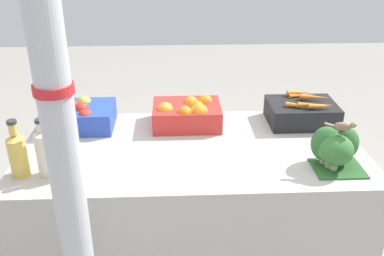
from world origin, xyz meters
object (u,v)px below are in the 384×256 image
Objects in this scene: juice_bottle_golden at (18,153)px; juice_bottle_amber at (72,150)px; juice_bottle_cloudy at (44,152)px; sparrow_bird at (344,126)px; apple_crate at (79,115)px; broccoli_pile at (334,147)px; support_pole at (55,97)px; orange_crate at (188,113)px; carrot_crate at (302,112)px.

juice_bottle_amber reaches higher than juice_bottle_golden.
sparrow_bird is (1.27, -0.02, 0.10)m from juice_bottle_cloudy.
apple_crate is 1.30m from broccoli_pile.
juice_bottle_cloudy reaches higher than broccoli_pile.
juice_bottle_amber reaches higher than apple_crate.
broccoli_pile is (1.05, 0.44, -0.43)m from support_pole.
orange_crate is 0.78m from broccoli_pile.
support_pole is at bearing -115.02° from orange_crate.
carrot_crate is 1.37× the size of juice_bottle_cloudy.
apple_crate is at bearing 179.66° from orange_crate.
orange_crate is at bearing 37.12° from juice_bottle_cloudy.
juice_bottle_golden is (-0.74, -0.48, 0.04)m from orange_crate.
juice_bottle_amber reaches higher than juice_bottle_cloudy.
sparrow_bird is (1.07, 0.41, -0.32)m from support_pole.
support_pole is at bearing -78.57° from juice_bottle_amber.
broccoli_pile is 1.14m from juice_bottle_amber.
sparrow_bird reaches higher than broccoli_pile.
juice_bottle_cloudy is at bearing 115.52° from support_pole.
sparrow_bird is at bearing -0.70° from juice_bottle_cloudy.
sparrow_bird is at bearing -22.00° from apple_crate.
juice_bottle_amber is (0.23, -0.00, 0.01)m from juice_bottle_golden.
broccoli_pile is 0.86× the size of juice_bottle_cloudy.
apple_crate and orange_crate have the same top height.
juice_bottle_golden is (-0.16, -0.48, 0.04)m from apple_crate.
apple_crate is 1.00× the size of carrot_crate.
sparrow_bird is (1.38, -0.02, 0.10)m from juice_bottle_golden.
orange_crate is 0.70m from juice_bottle_amber.
juice_bottle_golden reaches higher than orange_crate.
apple_crate is 2.69× the size of sparrow_bird.
orange_crate is (0.58, -0.00, 0.00)m from apple_crate.
carrot_crate is 0.52m from sparrow_bird.
apple_crate is at bearing 173.21° from sparrow_bird.
orange_crate is 1.59× the size of broccoli_pile.
support_pole is 1.10m from orange_crate.
juice_bottle_amber reaches higher than orange_crate.
juice_bottle_cloudy is at bearing 180.00° from juice_bottle_amber.
juice_bottle_amber is 1.16m from sparrow_bird.
orange_crate is 1.38× the size of juice_bottle_golden.
juice_bottle_golden is (-0.32, 0.43, -0.42)m from support_pole.
juice_bottle_amber is (-0.51, -0.48, 0.05)m from orange_crate.
apple_crate is 1.37× the size of juice_bottle_cloudy.
support_pole is 1.03m from apple_crate.
support_pole reaches higher than juice_bottle_cloudy.
apple_crate is at bearing 98.30° from juice_bottle_amber.
support_pole is 1.46m from carrot_crate.
broccoli_pile is 0.87× the size of juice_bottle_golden.
support_pole reaches higher than broccoli_pile.
apple_crate is 0.58m from orange_crate.
juice_bottle_golden is 0.99× the size of juice_bottle_cloudy.
juice_bottle_cloudy is at bearing -158.93° from carrot_crate.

